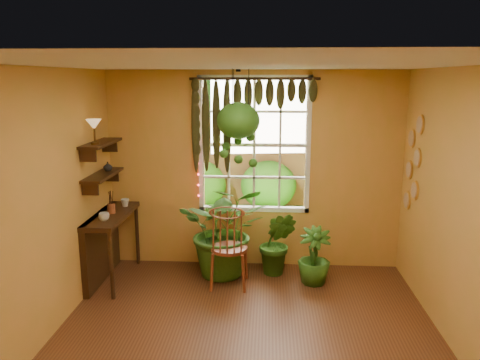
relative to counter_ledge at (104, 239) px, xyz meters
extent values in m
plane|color=brown|center=(1.91, -1.60, -0.55)|extent=(4.50, 4.50, 0.00)
plane|color=white|center=(1.91, -1.60, 2.15)|extent=(4.50, 4.50, 0.00)
plane|color=#E0994C|center=(1.91, 0.65, 0.80)|extent=(4.00, 0.00, 4.00)
plane|color=#E0994C|center=(-0.09, -1.60, 0.80)|extent=(0.00, 4.50, 4.50)
plane|color=#E0994C|center=(3.91, -1.60, 0.80)|extent=(0.00, 4.50, 4.50)
cube|color=white|center=(1.91, 0.68, 1.15)|extent=(1.52, 0.10, 1.86)
cube|color=white|center=(1.91, 0.71, 1.15)|extent=(1.38, 0.01, 1.78)
cylinder|color=#351D0E|center=(1.91, 0.57, 2.03)|extent=(1.70, 0.04, 0.04)
cube|color=#351D0E|center=(0.11, 0.00, 0.32)|extent=(0.40, 1.20, 0.06)
cube|color=#351D0E|center=(-0.05, 0.00, -0.10)|extent=(0.08, 1.18, 0.90)
cylinder|color=#351D0E|center=(0.27, -0.55, -0.12)|extent=(0.05, 0.05, 0.86)
cylinder|color=#351D0E|center=(0.27, 0.55, -0.12)|extent=(0.05, 0.05, 0.86)
cube|color=#351D0E|center=(0.03, 0.00, 0.85)|extent=(0.25, 0.90, 0.04)
cube|color=#351D0E|center=(0.03, 0.00, 1.25)|extent=(0.25, 0.90, 0.04)
cube|color=#2D621C|center=(1.91, 5.65, -0.57)|extent=(14.00, 10.00, 0.04)
cube|color=brown|center=(1.91, 3.85, 0.35)|extent=(12.00, 0.10, 1.80)
plane|color=#97BFFD|center=(1.91, 7.45, 1.00)|extent=(12.00, 0.00, 12.00)
cylinder|color=brown|center=(1.63, -0.07, -0.06)|extent=(0.48, 0.48, 0.04)
torus|color=brown|center=(1.62, -0.28, 0.47)|extent=(0.44, 0.05, 0.44)
imported|color=#1C4412|center=(1.55, 0.24, 0.08)|extent=(1.16, 1.01, 1.27)
imported|color=#1C4412|center=(2.24, 0.30, -0.11)|extent=(0.56, 0.49, 0.88)
imported|color=#1C4412|center=(2.70, 0.04, -0.18)|extent=(0.43, 0.43, 0.74)
ellipsoid|color=black|center=(1.72, 0.27, 1.43)|extent=(0.32, 0.32, 0.19)
ellipsoid|color=#1C4412|center=(1.72, 0.27, 1.51)|extent=(0.54, 0.54, 0.46)
imported|color=silver|center=(0.13, -0.31, 0.40)|extent=(0.13, 0.13, 0.10)
imported|color=beige|center=(0.19, 0.34, 0.40)|extent=(0.13, 0.13, 0.10)
cylinder|color=brown|center=(0.11, 0.02, 0.41)|extent=(0.10, 0.10, 0.12)
imported|color=#B2AD99|center=(0.04, 0.18, 0.93)|extent=(0.13, 0.13, 0.12)
cylinder|color=#533717|center=(0.05, -0.23, 1.28)|extent=(0.10, 0.10, 0.03)
cylinder|color=#533717|center=(0.05, -0.23, 1.38)|extent=(0.02, 0.02, 0.18)
cone|color=slate|center=(0.05, -0.23, 1.51)|extent=(0.18, 0.18, 0.12)
camera|label=1|loc=(2.11, -5.62, 2.04)|focal=35.00mm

